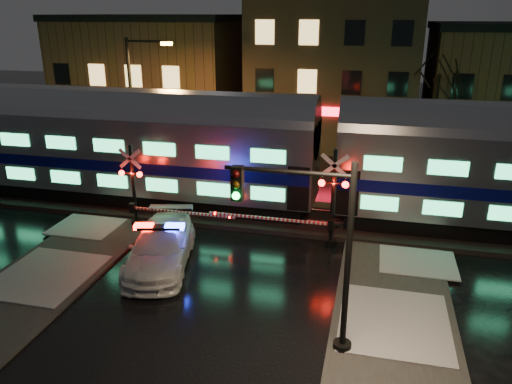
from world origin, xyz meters
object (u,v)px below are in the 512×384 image
at_px(crossing_signal_left, 140,195).
at_px(streetlight, 136,101).
at_px(police_car, 161,247).
at_px(traffic_light, 315,254).
at_px(crossing_signal_right, 324,208).

xyz_separation_m(crossing_signal_left, streetlight, (-3.27, 6.70, 3.17)).
distance_m(police_car, crossing_signal_left, 4.14).
bearing_deg(traffic_light, streetlight, 144.98).
bearing_deg(streetlight, crossing_signal_right, -29.56).
distance_m(crossing_signal_right, crossing_signal_left, 8.53).
bearing_deg(traffic_light, crossing_signal_right, 107.11).
height_order(police_car, traffic_light, traffic_light).
relative_size(police_car, crossing_signal_left, 1.06).
height_order(crossing_signal_left, streetlight, streetlight).
xyz_separation_m(crossing_signal_right, crossing_signal_left, (-8.53, -0.01, -0.17)).
bearing_deg(crossing_signal_right, police_car, -151.83).
xyz_separation_m(crossing_signal_right, streetlight, (-11.79, 6.69, 3.00)).
relative_size(police_car, traffic_light, 1.00).
bearing_deg(crossing_signal_left, streetlight, 116.01).
xyz_separation_m(police_car, streetlight, (-5.68, 9.96, 3.99)).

